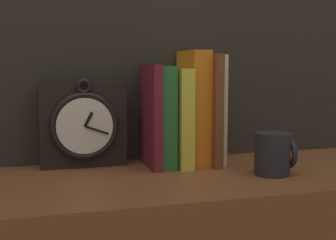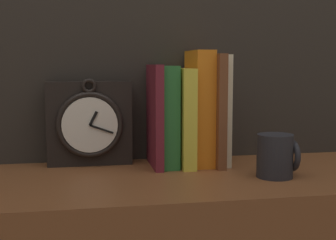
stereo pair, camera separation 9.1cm
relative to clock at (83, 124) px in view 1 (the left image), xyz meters
name	(u,v)px [view 1 (the left image)]	position (x,y,z in m)	size (l,w,h in m)	color
clock	(83,124)	(0.00, 0.00, 0.00)	(0.18, 0.06, 0.19)	black
book_slot0_maroon	(150,116)	(0.14, -0.04, 0.02)	(0.02, 0.14, 0.22)	maroon
book_slot1_green	(161,116)	(0.16, -0.03, 0.02)	(0.04, 0.13, 0.22)	#2A6F33
book_slot2_yellow	(178,117)	(0.20, -0.04, 0.01)	(0.03, 0.14, 0.21)	yellow
book_slot3_orange	(194,108)	(0.24, -0.03, 0.03)	(0.04, 0.12, 0.25)	orange
book_slot4_brown	(208,109)	(0.27, -0.04, 0.03)	(0.02, 0.14, 0.24)	brown
book_slot5_cream	(214,109)	(0.29, -0.03, 0.03)	(0.02, 0.12, 0.24)	beige
mug	(274,154)	(0.36, -0.19, -0.05)	(0.08, 0.07, 0.09)	#232328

